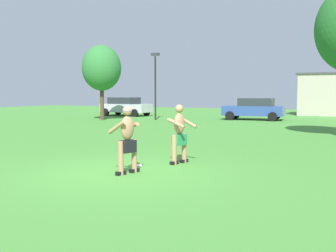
{
  "coord_description": "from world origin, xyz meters",
  "views": [
    {
      "loc": [
        5.36,
        -7.86,
        1.94
      ],
      "look_at": [
        0.52,
        1.61,
        1.04
      ],
      "focal_mm": 41.77,
      "sensor_mm": 36.0,
      "label": 1
    }
  ],
  "objects_px": {
    "lamp_post": "(155,78)",
    "frisbee": "(137,166)",
    "player_with_cap": "(127,137)",
    "player_in_green": "(179,133)",
    "tree_right_field": "(102,68)",
    "car_silver_near_post": "(126,106)",
    "car_blue_mid_lot": "(254,109)"
  },
  "relations": [
    {
      "from": "lamp_post",
      "to": "frisbee",
      "type": "bearing_deg",
      "value": -62.62
    },
    {
      "from": "player_with_cap",
      "to": "frisbee",
      "type": "xyz_separation_m",
      "value": [
        -0.31,
        0.95,
        -0.88
      ]
    },
    {
      "from": "player_in_green",
      "to": "tree_right_field",
      "type": "relative_size",
      "value": 0.3
    },
    {
      "from": "player_with_cap",
      "to": "car_silver_near_post",
      "type": "height_order",
      "value": "player_with_cap"
    },
    {
      "from": "player_in_green",
      "to": "lamp_post",
      "type": "distance_m",
      "value": 17.81
    },
    {
      "from": "frisbee",
      "to": "lamp_post",
      "type": "relative_size",
      "value": 0.06
    },
    {
      "from": "lamp_post",
      "to": "tree_right_field",
      "type": "bearing_deg",
      "value": -152.33
    },
    {
      "from": "player_in_green",
      "to": "car_blue_mid_lot",
      "type": "distance_m",
      "value": 18.64
    },
    {
      "from": "car_silver_near_post",
      "to": "player_in_green",
      "type": "bearing_deg",
      "value": -53.07
    },
    {
      "from": "player_in_green",
      "to": "car_silver_near_post",
      "type": "xyz_separation_m",
      "value": [
        -13.99,
        18.61,
        -0.03
      ]
    },
    {
      "from": "frisbee",
      "to": "lamp_post",
      "type": "bearing_deg",
      "value": 117.38
    },
    {
      "from": "tree_right_field",
      "to": "car_silver_near_post",
      "type": "bearing_deg",
      "value": 105.34
    },
    {
      "from": "player_with_cap",
      "to": "car_silver_near_post",
      "type": "distance_m",
      "value": 24.45
    },
    {
      "from": "player_in_green",
      "to": "frisbee",
      "type": "height_order",
      "value": "player_in_green"
    },
    {
      "from": "player_in_green",
      "to": "lamp_post",
      "type": "xyz_separation_m",
      "value": [
        -9.13,
        15.14,
        2.17
      ]
    },
    {
      "from": "player_in_green",
      "to": "tree_right_field",
      "type": "distance_m",
      "value": 18.54
    },
    {
      "from": "player_with_cap",
      "to": "player_in_green",
      "type": "xyz_separation_m",
      "value": [
        0.53,
        1.81,
        -0.04
      ]
    },
    {
      "from": "player_in_green",
      "to": "car_blue_mid_lot",
      "type": "bearing_deg",
      "value": 98.54
    },
    {
      "from": "frisbee",
      "to": "tree_right_field",
      "type": "bearing_deg",
      "value": 129.48
    },
    {
      "from": "player_with_cap",
      "to": "player_in_green",
      "type": "height_order",
      "value": "player_with_cap"
    },
    {
      "from": "car_silver_near_post",
      "to": "lamp_post",
      "type": "xyz_separation_m",
      "value": [
        4.86,
        -3.47,
        2.2
      ]
    },
    {
      "from": "frisbee",
      "to": "player_with_cap",
      "type": "bearing_deg",
      "value": -71.76
    },
    {
      "from": "car_silver_near_post",
      "to": "frisbee",
      "type": "bearing_deg",
      "value": -55.97
    },
    {
      "from": "car_silver_near_post",
      "to": "car_blue_mid_lot",
      "type": "distance_m",
      "value": 11.22
    },
    {
      "from": "player_in_green",
      "to": "frisbee",
      "type": "bearing_deg",
      "value": -134.36
    },
    {
      "from": "player_in_green",
      "to": "car_blue_mid_lot",
      "type": "relative_size",
      "value": 0.37
    },
    {
      "from": "player_with_cap",
      "to": "car_silver_near_post",
      "type": "relative_size",
      "value": 0.38
    },
    {
      "from": "player_with_cap",
      "to": "lamp_post",
      "type": "bearing_deg",
      "value": 116.91
    },
    {
      "from": "player_in_green",
      "to": "lamp_post",
      "type": "height_order",
      "value": "lamp_post"
    },
    {
      "from": "car_silver_near_post",
      "to": "car_blue_mid_lot",
      "type": "bearing_deg",
      "value": -0.91
    },
    {
      "from": "tree_right_field",
      "to": "lamp_post",
      "type": "bearing_deg",
      "value": 27.67
    },
    {
      "from": "car_silver_near_post",
      "to": "car_blue_mid_lot",
      "type": "height_order",
      "value": "same"
    }
  ]
}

